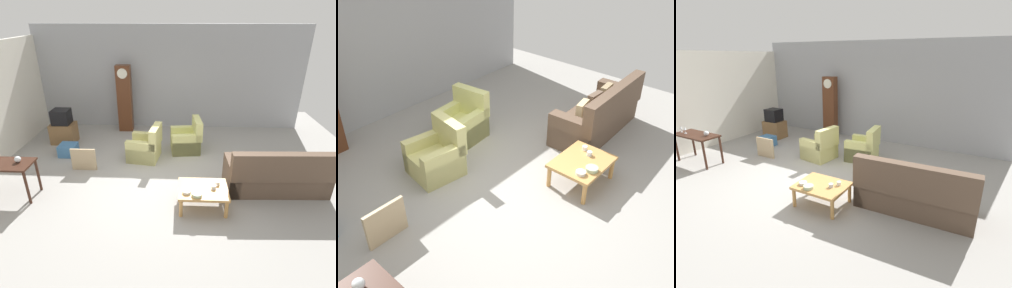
# 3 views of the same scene
# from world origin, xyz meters

# --- Properties ---
(ground_plane) EXTENTS (10.40, 10.40, 0.00)m
(ground_plane) POSITION_xyz_m (0.00, 0.00, 0.00)
(ground_plane) COLOR #999691
(garage_door_wall) EXTENTS (8.40, 0.16, 3.20)m
(garage_door_wall) POSITION_xyz_m (0.00, 3.60, 1.60)
(garage_door_wall) COLOR #9EA0A5
(garage_door_wall) RESTS_ON ground_plane
(pegboard_wall_left) EXTENTS (0.12, 6.40, 2.88)m
(pegboard_wall_left) POSITION_xyz_m (-4.20, 0.40, 1.44)
(pegboard_wall_left) COLOR silver
(pegboard_wall_left) RESTS_ON ground_plane
(couch_floral) EXTENTS (2.13, 0.96, 1.04)m
(couch_floral) POSITION_xyz_m (2.44, -0.15, 0.36)
(couch_floral) COLOR brown
(couch_floral) RESTS_ON ground_plane
(armchair_olive_near) EXTENTS (0.89, 0.87, 0.92)m
(armchair_olive_near) POSITION_xyz_m (-0.51, 1.18, 0.31)
(armchair_olive_near) COLOR #CCC67A
(armchair_olive_near) RESTS_ON ground_plane
(armchair_olive_far) EXTENTS (0.87, 0.84, 0.92)m
(armchair_olive_far) POSITION_xyz_m (0.57, 1.70, 0.31)
(armchair_olive_far) COLOR #D6D780
(armchair_olive_far) RESTS_ON ground_plane
(coffee_table_wood) EXTENTS (0.96, 0.76, 0.42)m
(coffee_table_wood) POSITION_xyz_m (0.84, -0.77, 0.36)
(coffee_table_wood) COLOR tan
(coffee_table_wood) RESTS_ON ground_plane
(console_table_dark) EXTENTS (1.30, 0.56, 0.78)m
(console_table_dark) POSITION_xyz_m (-3.22, -0.61, 0.67)
(console_table_dark) COLOR #381E14
(console_table_dark) RESTS_ON ground_plane
(grandfather_clock) EXTENTS (0.44, 0.30, 2.08)m
(grandfather_clock) POSITION_xyz_m (-1.37, 3.11, 1.05)
(grandfather_clock) COLOR #562D19
(grandfather_clock) RESTS_ON ground_plane
(tv_stand_cabinet) EXTENTS (0.68, 0.52, 0.59)m
(tv_stand_cabinet) POSITION_xyz_m (-3.03, 2.08, 0.29)
(tv_stand_cabinet) COLOR brown
(tv_stand_cabinet) RESTS_ON ground_plane
(tv_crt) EXTENTS (0.48, 0.44, 0.42)m
(tv_crt) POSITION_xyz_m (-3.03, 2.08, 0.80)
(tv_crt) COLOR black
(tv_crt) RESTS_ON tv_stand_cabinet
(framed_picture_leaning) EXTENTS (0.60, 0.05, 0.56)m
(framed_picture_leaning) POSITION_xyz_m (-1.94, 0.53, 0.28)
(framed_picture_leaning) COLOR tan
(framed_picture_leaning) RESTS_ON ground_plane
(storage_box_blue) EXTENTS (0.45, 0.43, 0.31)m
(storage_box_blue) POSITION_xyz_m (-2.62, 1.27, 0.16)
(storage_box_blue) COLOR teal
(storage_box_blue) RESTS_ON ground_plane
(glass_dome_cloche) EXTENTS (0.13, 0.13, 0.13)m
(glass_dome_cloche) POSITION_xyz_m (-2.86, -0.55, 0.85)
(glass_dome_cloche) COLOR silver
(glass_dome_cloche) RESTS_ON console_table_dark
(cup_white_porcelain) EXTENTS (0.08, 0.08, 0.07)m
(cup_white_porcelain) POSITION_xyz_m (1.14, -0.63, 0.46)
(cup_white_porcelain) COLOR white
(cup_white_porcelain) RESTS_ON coffee_table_wood
(cup_blue_rimmed) EXTENTS (0.09, 0.09, 0.07)m
(cup_blue_rimmed) POSITION_xyz_m (1.05, -0.77, 0.46)
(cup_blue_rimmed) COLOR silver
(cup_blue_rimmed) RESTS_ON coffee_table_wood
(bowl_white_stacked) EXTENTS (0.15, 0.15, 0.05)m
(bowl_white_stacked) POSITION_xyz_m (0.52, -0.94, 0.45)
(bowl_white_stacked) COLOR white
(bowl_white_stacked) RESTS_ON coffee_table_wood
(bowl_shallow_green) EXTENTS (0.19, 0.19, 0.06)m
(bowl_shallow_green) POSITION_xyz_m (0.71, -1.01, 0.45)
(bowl_shallow_green) COLOR #B2C69E
(bowl_shallow_green) RESTS_ON coffee_table_wood
(wine_glass_tall) EXTENTS (0.06, 0.06, 0.18)m
(wine_glass_tall) POSITION_xyz_m (-3.73, -0.68, 0.90)
(wine_glass_tall) COLOR silver
(wine_glass_tall) RESTS_ON console_table_dark
(wine_glass_mid) EXTENTS (0.07, 0.07, 0.19)m
(wine_glass_mid) POSITION_xyz_m (-3.51, -0.70, 0.91)
(wine_glass_mid) COLOR silver
(wine_glass_mid) RESTS_ON console_table_dark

